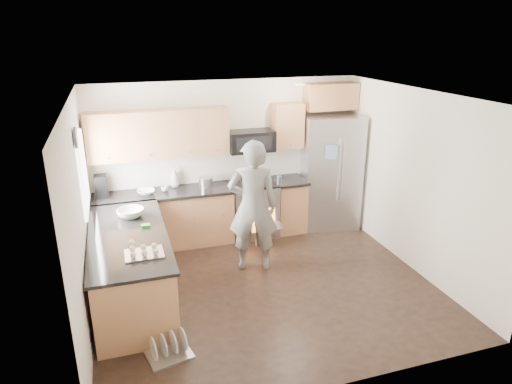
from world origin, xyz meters
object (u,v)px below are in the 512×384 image
object	(u,v)px
stove_range	(253,197)
dish_rack	(169,350)
person	(253,207)
refrigerator	(330,171)

from	to	relation	value
stove_range	dish_rack	size ratio (longest dim) A/B	3.38
person	stove_range	bearing A→B (deg)	-91.41
dish_rack	refrigerator	bearing A→B (deg)	40.38
stove_range	refrigerator	xyz separation A→B (m)	(1.42, 0.01, 0.32)
refrigerator	dish_rack	bearing A→B (deg)	-129.62
stove_range	person	size ratio (longest dim) A/B	0.92
stove_range	refrigerator	world-z (taller)	refrigerator
stove_range	refrigerator	distance (m)	1.46
person	dish_rack	world-z (taller)	person
stove_range	person	distance (m)	1.23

